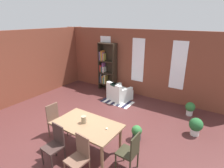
# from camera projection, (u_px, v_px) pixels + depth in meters

# --- Properties ---
(ground_plane) EXTENTS (9.22, 9.22, 0.00)m
(ground_plane) POSITION_uv_depth(u_px,v_px,m) (86.00, 131.00, 5.51)
(ground_plane) COLOR #4E2726
(back_wall_brick) EXTENTS (8.09, 0.12, 2.80)m
(back_wall_brick) POSITION_uv_depth(u_px,v_px,m) (138.00, 63.00, 7.76)
(back_wall_brick) COLOR brown
(back_wall_brick) RESTS_ON ground
(left_wall_brick) EXTENTS (0.12, 7.82, 2.80)m
(left_wall_brick) POSITION_uv_depth(u_px,v_px,m) (12.00, 69.00, 6.89)
(left_wall_brick) COLOR brown
(left_wall_brick) RESTS_ON ground
(window_pane_0) EXTENTS (0.55, 0.02, 1.82)m
(window_pane_0) POSITION_uv_depth(u_px,v_px,m) (106.00, 56.00, 8.51)
(window_pane_0) COLOR white
(window_pane_1) EXTENTS (0.55, 0.02, 1.82)m
(window_pane_1) POSITION_uv_depth(u_px,v_px,m) (138.00, 60.00, 7.66)
(window_pane_1) COLOR white
(window_pane_2) EXTENTS (0.55, 0.02, 1.82)m
(window_pane_2) POSITION_uv_depth(u_px,v_px,m) (178.00, 66.00, 6.81)
(window_pane_2) COLOR white
(dining_table) EXTENTS (1.64, 0.96, 0.78)m
(dining_table) POSITION_uv_depth(u_px,v_px,m) (87.00, 127.00, 4.47)
(dining_table) COLOR #866345
(dining_table) RESTS_ON ground
(vase_on_table) EXTENTS (0.13, 0.13, 0.18)m
(vase_on_table) POSITION_uv_depth(u_px,v_px,m) (84.00, 120.00, 4.46)
(vase_on_table) COLOR #998466
(vase_on_table) RESTS_ON dining_table
(tealight_candle_0) EXTENTS (0.04, 0.04, 0.03)m
(tealight_candle_0) POSITION_uv_depth(u_px,v_px,m) (107.00, 129.00, 4.22)
(tealight_candle_0) COLOR silver
(tealight_candle_0) RESTS_ON dining_table
(dining_chair_head_right) EXTENTS (0.41, 0.41, 0.95)m
(dining_chair_head_right) POSITION_uv_depth(u_px,v_px,m) (130.00, 151.00, 3.92)
(dining_chair_head_right) COLOR #2D2C1B
(dining_chair_head_right) RESTS_ON ground
(dining_chair_near_left) EXTENTS (0.43, 0.43, 0.95)m
(dining_chair_near_left) POSITION_uv_depth(u_px,v_px,m) (55.00, 143.00, 4.16)
(dining_chair_near_left) COLOR #3A2824
(dining_chair_near_left) RESTS_ON ground
(dining_chair_near_right) EXTENTS (0.43, 0.43, 0.95)m
(dining_chair_near_right) POSITION_uv_depth(u_px,v_px,m) (79.00, 156.00, 3.78)
(dining_chair_near_right) COLOR brown
(dining_chair_near_right) RESTS_ON ground
(dining_chair_head_left) EXTENTS (0.43, 0.43, 0.95)m
(dining_chair_head_left) POSITION_uv_depth(u_px,v_px,m) (55.00, 119.00, 5.15)
(dining_chair_head_left) COLOR brown
(dining_chair_head_left) RESTS_ON ground
(bookshelf_tall) EXTENTS (0.86, 0.34, 2.18)m
(bookshelf_tall) POSITION_uv_depth(u_px,v_px,m) (106.00, 67.00, 8.44)
(bookshelf_tall) COLOR #2D2319
(bookshelf_tall) RESTS_ON ground
(armchair_white) EXTENTS (1.00, 1.00, 0.75)m
(armchair_white) POSITION_uv_depth(u_px,v_px,m) (119.00, 93.00, 7.59)
(armchair_white) COLOR silver
(armchair_white) RESTS_ON ground
(potted_plant_by_shelf) EXTENTS (0.29, 0.29, 0.44)m
(potted_plant_by_shelf) POSITION_uv_depth(u_px,v_px,m) (137.00, 132.00, 5.05)
(potted_plant_by_shelf) COLOR #333338
(potted_plant_by_shelf) RESTS_ON ground
(potted_plant_corner) EXTENTS (0.39, 0.39, 0.53)m
(potted_plant_corner) POSITION_uv_depth(u_px,v_px,m) (196.00, 126.00, 5.24)
(potted_plant_corner) COLOR silver
(potted_plant_corner) RESTS_ON ground
(potted_plant_window) EXTENTS (0.33, 0.33, 0.48)m
(potted_plant_window) POSITION_uv_depth(u_px,v_px,m) (190.00, 108.00, 6.33)
(potted_plant_window) COLOR silver
(potted_plant_window) RESTS_ON ground
(striped_rug) EXTENTS (1.26, 0.71, 0.01)m
(striped_rug) POSITION_uv_depth(u_px,v_px,m) (117.00, 102.00, 7.44)
(striped_rug) COLOR #1E1E33
(striped_rug) RESTS_ON ground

